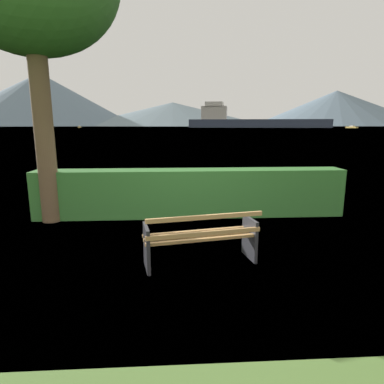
{
  "coord_description": "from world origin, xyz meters",
  "views": [
    {
      "loc": [
        -0.4,
        -4.76,
        2.14
      ],
      "look_at": [
        0.0,
        2.1,
        0.7
      ],
      "focal_mm": 30.16,
      "sensor_mm": 36.0,
      "label": 1
    }
  ],
  "objects_px": {
    "fishing_boat_near": "(352,127)",
    "sailboat_mid": "(80,127)",
    "park_bench": "(201,238)",
    "cargo_ship_large": "(247,120)"
  },
  "relations": [
    {
      "from": "fishing_boat_near",
      "to": "sailboat_mid",
      "type": "distance_m",
      "value": 189.35
    },
    {
      "from": "cargo_ship_large",
      "to": "sailboat_mid",
      "type": "relative_size",
      "value": 23.82
    },
    {
      "from": "park_bench",
      "to": "sailboat_mid",
      "type": "distance_m",
      "value": 250.57
    },
    {
      "from": "park_bench",
      "to": "cargo_ship_large",
      "type": "bearing_deg",
      "value": 76.96
    },
    {
      "from": "fishing_boat_near",
      "to": "park_bench",
      "type": "bearing_deg",
      "value": -119.8
    },
    {
      "from": "fishing_boat_near",
      "to": "sailboat_mid",
      "type": "bearing_deg",
      "value": 168.83
    },
    {
      "from": "park_bench",
      "to": "sailboat_mid",
      "type": "xyz_separation_m",
      "value": [
        -68.77,
        240.95,
        0.11
      ]
    },
    {
      "from": "park_bench",
      "to": "fishing_boat_near",
      "type": "xyz_separation_m",
      "value": [
        117.0,
        204.27,
        0.21
      ]
    },
    {
      "from": "park_bench",
      "to": "cargo_ship_large",
      "type": "xyz_separation_m",
      "value": [
        56.28,
        242.93,
        4.91
      ]
    },
    {
      "from": "cargo_ship_large",
      "to": "fishing_boat_near",
      "type": "distance_m",
      "value": 72.13
    }
  ]
}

